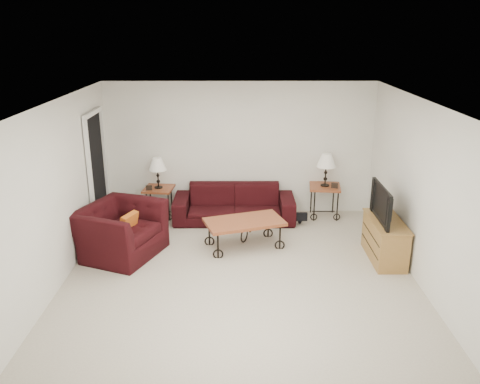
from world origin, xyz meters
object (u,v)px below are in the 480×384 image
Objects in this scene: side_table_left at (159,202)px; lamp_right at (326,170)px; side_table_right at (324,201)px; backpack at (300,212)px; armchair at (120,231)px; television at (387,204)px; sofa at (234,204)px; tv_stand at (385,240)px; coffee_table at (244,234)px; lamp_left at (158,173)px.

side_table_left is 0.94× the size of lamp_right.
backpack is at bearing -143.07° from side_table_right.
side_table_right is (3.10, 0.00, 0.02)m from side_table_left.
armchair is 3.23m from backpack.
armchair is 1.30× the size of television.
lamp_right is 0.50× the size of armchair.
sofa reaches higher than backpack.
tv_stand is 0.59m from television.
coffee_table is at bearing -138.32° from lamp_right.
sofa is 3.84× the size of lamp_left.
backpack is at bearing -143.07° from lamp_right.
coffee_table is at bearing -40.40° from lamp_left.
side_table_left is at bearing 154.59° from tv_stand.
armchair is at bearing -154.97° from side_table_right.
lamp_left is 2.18m from coffee_table.
television is 2.04× the size of backpack.
backpack is (1.20, -0.19, -0.09)m from sofa.
armchair is at bearing -162.33° from backpack.
lamp_left is at bearing 9.54° from armchair.
side_table_left reaches higher than coffee_table.
lamp_left reaches higher than side_table_left.
side_table_left is at bearing 0.00° from lamp_left.
side_table_left is 0.61× the size of television.
lamp_left is at bearing -115.53° from television.
side_table_left is 3.10m from side_table_right.
television is 1.92m from backpack.
backpack is at bearing 128.82° from tv_stand.
lamp_left reaches higher than backpack.
coffee_table is (0.18, -1.17, -0.09)m from sofa.
backpack is at bearing -8.07° from side_table_left.
backpack is (1.02, 0.98, -0.00)m from coffee_table.
sofa is 1.52m from lamp_left.
tv_stand is (2.16, -0.43, 0.09)m from coffee_table.
television is (3.73, -1.78, 0.62)m from side_table_left.
tv_stand is (2.34, -1.60, -0.00)m from sofa.
tv_stand reaches higher than side_table_left.
armchair is at bearing -92.30° from television.
tv_stand is (0.64, -1.78, -0.60)m from lamp_right.
television is at bearing -70.73° from lamp_right.
side_table_left is 0.94× the size of side_table_right.
lamp_right reaches higher than backpack.
lamp_right reaches higher than sofa.
armchair is (-3.46, -1.62, 0.09)m from side_table_right.
sofa is 4.76× the size of backpack.
sofa is at bearing -173.93° from lamp_right.
backpack is (2.61, -0.37, -0.06)m from side_table_left.
side_table_left is 4.18m from television.
side_table_left is at bearing 166.83° from backpack.
lamp_left is at bearing 139.60° from coffee_table.
lamp_left is at bearing 180.00° from side_table_right.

